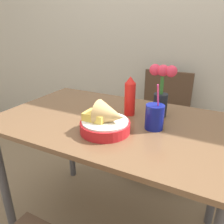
% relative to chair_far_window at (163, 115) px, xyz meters
% --- Properties ---
extents(wall_window, '(7.00, 0.06, 2.60)m').
position_rel_chair_far_window_xyz_m(wall_window, '(-0.08, 0.27, 0.77)').
color(wall_window, '#B7B2A3').
rests_on(wall_window, ground_plane).
extents(dining_table, '(1.24, 0.76, 0.78)m').
position_rel_chair_far_window_xyz_m(dining_table, '(-0.08, -0.78, 0.14)').
color(dining_table, brown).
rests_on(dining_table, ground_plane).
extents(chair_far_window, '(0.40, 0.40, 0.88)m').
position_rel_chair_far_window_xyz_m(chair_far_window, '(0.00, 0.00, 0.00)').
color(chair_far_window, '#473323').
rests_on(chair_far_window, ground_plane).
extents(food_basket, '(0.23, 0.23, 0.15)m').
position_rel_chair_far_window_xyz_m(food_basket, '(-0.05, -0.92, 0.30)').
color(food_basket, red).
rests_on(food_basket, dining_table).
extents(ketchup_bottle, '(0.06, 0.06, 0.22)m').
position_rel_chair_far_window_xyz_m(ketchup_bottle, '(-0.03, -0.67, 0.36)').
color(ketchup_bottle, red).
rests_on(ketchup_bottle, dining_table).
extents(drink_cup, '(0.09, 0.09, 0.23)m').
position_rel_chair_far_window_xyz_m(drink_cup, '(0.14, -0.78, 0.31)').
color(drink_cup, navy).
rests_on(drink_cup, dining_table).
extents(flower_vase, '(0.14, 0.08, 0.28)m').
position_rel_chair_far_window_xyz_m(flower_vase, '(0.12, -0.62, 0.40)').
color(flower_vase, black).
rests_on(flower_vase, dining_table).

